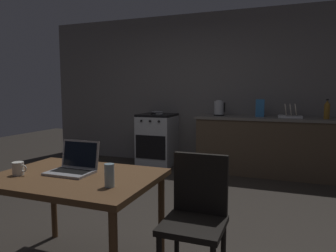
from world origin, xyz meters
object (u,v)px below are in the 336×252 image
bottle (327,110)px  dish_rack (290,115)px  electric_kettle (219,108)px  coffee_mug (18,169)px  drinking_glass (109,175)px  stove_oven (157,139)px  laptop (73,166)px  cereal_box (260,108)px  dining_table (75,185)px  chair (196,211)px  frying_pan (157,113)px

bottle → dish_rack: (-0.49, 0.05, -0.09)m
electric_kettle → dish_rack: 1.09m
coffee_mug → drinking_glass: bearing=-0.8°
drinking_glass → stove_oven: bearing=107.8°
laptop → cereal_box: cereal_box is taller
stove_oven → electric_kettle: bearing=0.1°
drinking_glass → cereal_box: bearing=79.3°
dining_table → electric_kettle: 3.29m
coffee_mug → dish_rack: bearing=61.4°
chair → laptop: bearing=176.1°
laptop → drinking_glass: 0.48m
cereal_box → dish_rack: (0.45, -0.02, -0.09)m
laptop → chair: bearing=-7.0°
stove_oven → coffee_mug: stove_oven is taller
cereal_box → dining_table: bearing=-107.3°
laptop → drinking_glass: size_ratio=2.18×
stove_oven → drinking_glass: bearing=-72.2°
laptop → frying_pan: bearing=88.0°
dish_rack → electric_kettle: bearing=-180.0°
stove_oven → dining_table: size_ratio=0.78×
frying_pan → electric_kettle: bearing=1.6°
electric_kettle → drinking_glass: electric_kettle is taller
bottle → cereal_box: size_ratio=1.05×
stove_oven → bottle: bearing=-1.0°
coffee_mug → drinking_glass: drinking_glass is taller
laptop → stove_oven: bearing=88.2°
chair → bottle: (1.10, 3.04, 0.54)m
frying_pan → dish_rack: 2.17m
bottle → coffee_mug: 4.08m
electric_kettle → frying_pan: bearing=-178.4°
chair → bottle: 3.28m
stove_oven → chair: stove_oven is taller
stove_oven → chair: bearing=-63.1°
stove_oven → electric_kettle: (1.09, 0.00, 0.57)m
laptop → drinking_glass: laptop is taller
frying_pan → bottle: bearing=-0.4°
stove_oven → electric_kettle: 1.23m
bottle → dish_rack: 0.50m
stove_oven → laptop: laptop is taller
electric_kettle → drinking_glass: 3.40m
electric_kettle → bottle: bottle is taller
drinking_glass → electric_kettle: bearing=90.0°
frying_pan → dish_rack: dish_rack is taller
cereal_box → laptop: bearing=-108.5°
dish_rack → stove_oven: bearing=-179.9°
stove_oven → laptop: bearing=-78.3°
coffee_mug → laptop: bearing=31.0°
drinking_glass → dish_rack: size_ratio=0.43×
dish_rack → frying_pan: bearing=-179.2°
laptop → bottle: bottle is taller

